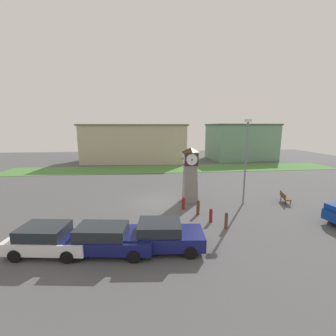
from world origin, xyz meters
TOP-DOWN VIEW (x-y plane):
  - ground_plane at (0.00, 0.00)m, footprint 85.18×85.18m
  - clock_tower at (2.88, 0.03)m, footprint 1.59×1.52m
  - bollard_near_tower at (4.16, -5.51)m, footprint 0.21×0.21m
  - bollard_mid_row at (3.44, -4.49)m, footprint 0.23×0.23m
  - bollard_far_row at (2.88, -3.06)m, footprint 0.24×0.24m
  - bollard_end_row at (1.98, -1.80)m, footprint 0.26×0.26m
  - car_navy_sedan at (-6.09, -7.30)m, footprint 4.39×2.47m
  - car_near_tower at (-3.05, -7.68)m, footprint 4.78×2.34m
  - car_by_building at (-0.10, -7.62)m, footprint 4.22×2.35m
  - bench at (11.00, -1.22)m, footprint 1.00×1.69m
  - street_lamp_near_road at (7.33, -1.05)m, footprint 0.50×0.24m
  - warehouse_blue_far at (-2.66, 24.43)m, footprint 19.75×10.65m
  - storefront_low_left at (18.49, 25.12)m, footprint 13.47×9.25m
  - grass_verge_far at (3.71, 15.62)m, footprint 51.11×6.46m

SIDE VIEW (x-z plane):
  - ground_plane at x=0.00m, z-range 0.00..0.00m
  - grass_verge_far at x=3.71m, z-range 0.00..0.04m
  - bollard_end_row at x=1.98m, z-range 0.01..0.98m
  - bollard_mid_row at x=3.44m, z-range 0.01..0.99m
  - bench at x=11.00m, z-range 0.07..0.97m
  - bollard_near_tower at x=4.16m, z-range 0.01..1.08m
  - bollard_far_row at x=2.88m, z-range 0.01..1.15m
  - car_navy_sedan at x=-6.09m, z-range 0.02..1.49m
  - car_near_tower at x=-3.05m, z-range 0.02..1.51m
  - car_by_building at x=-0.10m, z-range 0.02..1.56m
  - clock_tower at x=2.88m, z-range 0.00..4.77m
  - warehouse_blue_far at x=-2.66m, z-range 0.01..6.98m
  - storefront_low_left at x=18.49m, z-range 0.01..7.09m
  - street_lamp_near_road at x=7.33m, z-range 0.51..7.63m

